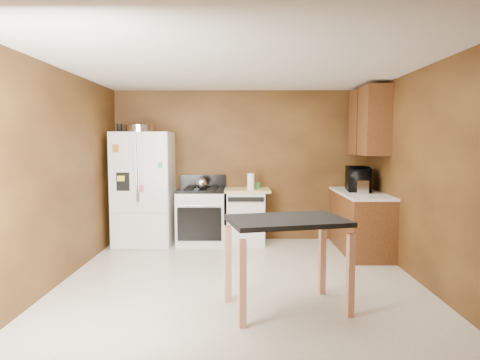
{
  "coord_description": "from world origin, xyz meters",
  "views": [
    {
      "loc": [
        0.02,
        -4.91,
        1.64
      ],
      "look_at": [
        -0.01,
        0.85,
        1.13
      ],
      "focal_mm": 32.0,
      "sensor_mm": 36.0,
      "label": 1
    }
  ],
  "objects_px": {
    "microwave": "(358,180)",
    "refrigerator": "(144,189)",
    "gas_range": "(201,215)",
    "kettle": "(201,183)",
    "paper_towel": "(251,182)",
    "green_canister": "(257,185)",
    "roasting_pan": "(140,129)",
    "dishwasher": "(246,216)",
    "toaster": "(362,187)",
    "pen_cup": "(119,128)",
    "island": "(287,233)"
  },
  "relations": [
    {
      "from": "green_canister",
      "to": "microwave",
      "type": "height_order",
      "value": "microwave"
    },
    {
      "from": "kettle",
      "to": "microwave",
      "type": "height_order",
      "value": "microwave"
    },
    {
      "from": "microwave",
      "to": "refrigerator",
      "type": "bearing_deg",
      "value": 93.68
    },
    {
      "from": "roasting_pan",
      "to": "toaster",
      "type": "distance_m",
      "value": 3.51
    },
    {
      "from": "pen_cup",
      "to": "refrigerator",
      "type": "xyz_separation_m",
      "value": [
        0.36,
        0.05,
        -0.96
      ]
    },
    {
      "from": "dishwasher",
      "to": "roasting_pan",
      "type": "bearing_deg",
      "value": -176.39
    },
    {
      "from": "microwave",
      "to": "gas_range",
      "type": "distance_m",
      "value": 2.53
    },
    {
      "from": "roasting_pan",
      "to": "paper_towel",
      "type": "relative_size",
      "value": 1.7
    },
    {
      "from": "microwave",
      "to": "roasting_pan",
      "type": "bearing_deg",
      "value": 94.08
    },
    {
      "from": "microwave",
      "to": "refrigerator",
      "type": "relative_size",
      "value": 0.33
    },
    {
      "from": "refrigerator",
      "to": "dishwasher",
      "type": "relative_size",
      "value": 2.02
    },
    {
      "from": "green_canister",
      "to": "refrigerator",
      "type": "height_order",
      "value": "refrigerator"
    },
    {
      "from": "paper_towel",
      "to": "island",
      "type": "bearing_deg",
      "value": -83.5
    },
    {
      "from": "paper_towel",
      "to": "toaster",
      "type": "relative_size",
      "value": 0.98
    },
    {
      "from": "green_canister",
      "to": "dishwasher",
      "type": "bearing_deg",
      "value": -156.49
    },
    {
      "from": "pen_cup",
      "to": "kettle",
      "type": "bearing_deg",
      "value": -0.12
    },
    {
      "from": "roasting_pan",
      "to": "dishwasher",
      "type": "height_order",
      "value": "roasting_pan"
    },
    {
      "from": "pen_cup",
      "to": "green_canister",
      "type": "bearing_deg",
      "value": 5.6
    },
    {
      "from": "microwave",
      "to": "island",
      "type": "height_order",
      "value": "microwave"
    },
    {
      "from": "kettle",
      "to": "refrigerator",
      "type": "xyz_separation_m",
      "value": [
        -0.92,
        0.05,
        -0.09
      ]
    },
    {
      "from": "pen_cup",
      "to": "green_canister",
      "type": "height_order",
      "value": "pen_cup"
    },
    {
      "from": "paper_towel",
      "to": "refrigerator",
      "type": "xyz_separation_m",
      "value": [
        -1.71,
        0.07,
        -0.12
      ]
    },
    {
      "from": "gas_range",
      "to": "kettle",
      "type": "bearing_deg",
      "value": -83.67
    },
    {
      "from": "paper_towel",
      "to": "refrigerator",
      "type": "relative_size",
      "value": 0.15
    },
    {
      "from": "roasting_pan",
      "to": "toaster",
      "type": "height_order",
      "value": "roasting_pan"
    },
    {
      "from": "pen_cup",
      "to": "toaster",
      "type": "distance_m",
      "value": 3.81
    },
    {
      "from": "kettle",
      "to": "refrigerator",
      "type": "distance_m",
      "value": 0.93
    },
    {
      "from": "microwave",
      "to": "gas_range",
      "type": "relative_size",
      "value": 0.55
    },
    {
      "from": "toaster",
      "to": "island",
      "type": "height_order",
      "value": "toaster"
    },
    {
      "from": "green_canister",
      "to": "toaster",
      "type": "distance_m",
      "value": 1.67
    },
    {
      "from": "gas_range",
      "to": "dishwasher",
      "type": "bearing_deg",
      "value": 1.94
    },
    {
      "from": "gas_range",
      "to": "paper_towel",
      "type": "bearing_deg",
      "value": -9.02
    },
    {
      "from": "paper_towel",
      "to": "dishwasher",
      "type": "distance_m",
      "value": 0.59
    },
    {
      "from": "roasting_pan",
      "to": "paper_towel",
      "type": "bearing_deg",
      "value": -1.48
    },
    {
      "from": "kettle",
      "to": "gas_range",
      "type": "xyz_separation_m",
      "value": [
        -0.01,
        0.11,
        -0.53
      ]
    },
    {
      "from": "kettle",
      "to": "toaster",
      "type": "distance_m",
      "value": 2.45
    },
    {
      "from": "kettle",
      "to": "island",
      "type": "height_order",
      "value": "kettle"
    },
    {
      "from": "pen_cup",
      "to": "toaster",
      "type": "height_order",
      "value": "pen_cup"
    },
    {
      "from": "roasting_pan",
      "to": "pen_cup",
      "type": "height_order",
      "value": "pen_cup"
    },
    {
      "from": "roasting_pan",
      "to": "dishwasher",
      "type": "relative_size",
      "value": 0.5
    },
    {
      "from": "toaster",
      "to": "refrigerator",
      "type": "xyz_separation_m",
      "value": [
        -3.32,
        0.57,
        -0.1
      ]
    },
    {
      "from": "refrigerator",
      "to": "gas_range",
      "type": "xyz_separation_m",
      "value": [
        0.91,
        0.06,
        -0.44
      ]
    },
    {
      "from": "roasting_pan",
      "to": "kettle",
      "type": "relative_size",
      "value": 2.45
    },
    {
      "from": "paper_towel",
      "to": "green_canister",
      "type": "relative_size",
      "value": 2.68
    },
    {
      "from": "dishwasher",
      "to": "island",
      "type": "xyz_separation_m",
      "value": [
        0.37,
        -2.77,
        0.3
      ]
    },
    {
      "from": "roasting_pan",
      "to": "toaster",
      "type": "bearing_deg",
      "value": -9.26
    },
    {
      "from": "toaster",
      "to": "refrigerator",
      "type": "distance_m",
      "value": 3.37
    },
    {
      "from": "green_canister",
      "to": "refrigerator",
      "type": "relative_size",
      "value": 0.05
    },
    {
      "from": "green_canister",
      "to": "dishwasher",
      "type": "distance_m",
      "value": 0.53
    },
    {
      "from": "paper_towel",
      "to": "dishwasher",
      "type": "xyz_separation_m",
      "value": [
        -0.08,
        0.15,
        -0.57
      ]
    }
  ]
}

